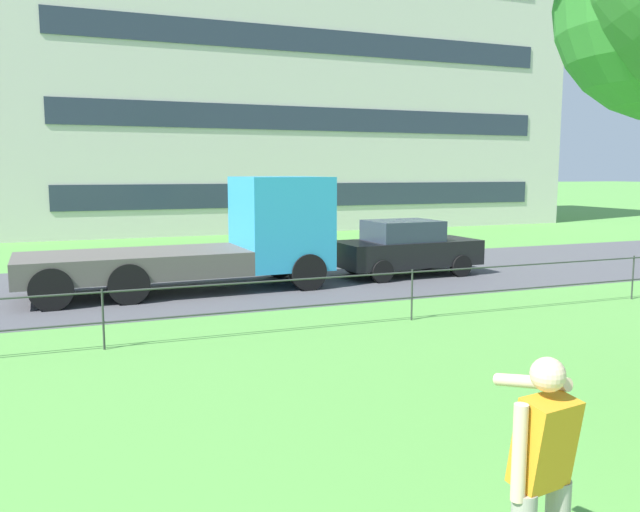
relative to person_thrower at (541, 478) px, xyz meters
The scene contains 6 objects.
street_strip 13.21m from the person_thrower, 87.66° to the left, with size 80.00×7.49×0.01m, color #4C4C51.
park_fence 7.65m from the person_thrower, 85.96° to the left, with size 39.88×0.04×1.00m.
person_thrower is the anchor object (origin of this frame).
flatbed_truck_right 12.39m from the person_thrower, 86.38° to the left, with size 7.38×2.65×2.75m.
car_black_left 13.83m from the person_thrower, 64.58° to the left, with size 4.06×1.94×1.54m.
apartment_building_background 32.95m from the person_thrower, 74.51° to the left, with size 28.89×10.53×18.22m.
Camera 1 is at (-3.26, 1.86, 2.88)m, focal length 35.89 mm.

